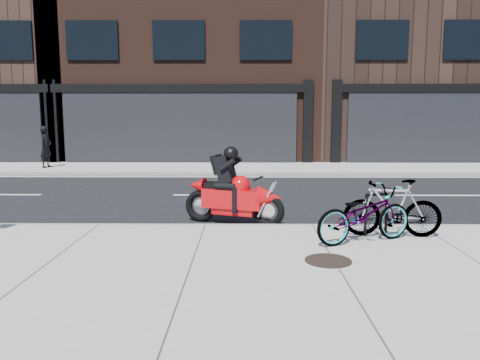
{
  "coord_description": "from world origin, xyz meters",
  "views": [
    {
      "loc": [
        0.73,
        -10.47,
        2.18
      ],
      "look_at": [
        0.64,
        -1.41,
        0.9
      ],
      "focal_mm": 35.0,
      "sensor_mm": 36.0,
      "label": 1
    }
  ],
  "objects_px": {
    "bicycle_rear": "(392,208)",
    "pedestrian": "(46,147)",
    "manhole_cover": "(328,261)",
    "bicycle_front": "(364,214)",
    "motorcycle": "(238,193)",
    "bike_rack": "(376,211)"
  },
  "relations": [
    {
      "from": "bicycle_rear",
      "to": "pedestrian",
      "type": "xyz_separation_m",
      "value": [
        -10.14,
        10.17,
        0.31
      ]
    },
    {
      "from": "bicycle_rear",
      "to": "pedestrian",
      "type": "distance_m",
      "value": 14.36
    },
    {
      "from": "bicycle_rear",
      "to": "manhole_cover",
      "type": "bearing_deg",
      "value": -38.0
    },
    {
      "from": "bicycle_front",
      "to": "motorcycle",
      "type": "relative_size",
      "value": 0.86
    },
    {
      "from": "bicycle_front",
      "to": "pedestrian",
      "type": "relative_size",
      "value": 1.1
    },
    {
      "from": "motorcycle",
      "to": "pedestrian",
      "type": "xyz_separation_m",
      "value": [
        -7.52,
        8.79,
        0.29
      ]
    },
    {
      "from": "bike_rack",
      "to": "motorcycle",
      "type": "bearing_deg",
      "value": 151.15
    },
    {
      "from": "bicycle_rear",
      "to": "motorcycle",
      "type": "bearing_deg",
      "value": -111.97
    },
    {
      "from": "bike_rack",
      "to": "pedestrian",
      "type": "xyz_separation_m",
      "value": [
        -9.89,
        10.1,
        0.37
      ]
    },
    {
      "from": "bicycle_rear",
      "to": "manhole_cover",
      "type": "relative_size",
      "value": 2.46
    },
    {
      "from": "motorcycle",
      "to": "pedestrian",
      "type": "distance_m",
      "value": 11.57
    },
    {
      "from": "bicycle_front",
      "to": "motorcycle",
      "type": "xyz_separation_m",
      "value": [
        -2.05,
        1.75,
        0.04
      ]
    },
    {
      "from": "bicycle_rear",
      "to": "motorcycle",
      "type": "distance_m",
      "value": 2.96
    },
    {
      "from": "bike_rack",
      "to": "manhole_cover",
      "type": "xyz_separation_m",
      "value": [
        -1.06,
        -1.43,
        -0.42
      ]
    },
    {
      "from": "motorcycle",
      "to": "bike_rack",
      "type": "bearing_deg",
      "value": -10.08
    },
    {
      "from": "manhole_cover",
      "to": "bike_rack",
      "type": "bearing_deg",
      "value": 53.54
    },
    {
      "from": "motorcycle",
      "to": "manhole_cover",
      "type": "height_order",
      "value": "motorcycle"
    },
    {
      "from": "bike_rack",
      "to": "bicycle_rear",
      "type": "distance_m",
      "value": 0.26
    },
    {
      "from": "bike_rack",
      "to": "bicycle_front",
      "type": "height_order",
      "value": "bicycle_front"
    },
    {
      "from": "bicycle_rear",
      "to": "motorcycle",
      "type": "relative_size",
      "value": 0.8
    },
    {
      "from": "pedestrian",
      "to": "bicycle_rear",
      "type": "bearing_deg",
      "value": -125.18
    },
    {
      "from": "bicycle_front",
      "to": "pedestrian",
      "type": "bearing_deg",
      "value": 19.33
    }
  ]
}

